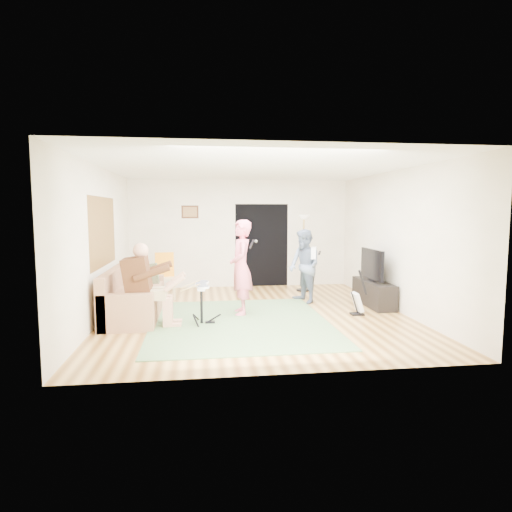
{
  "coord_description": "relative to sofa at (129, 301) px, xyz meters",
  "views": [
    {
      "loc": [
        -1.01,
        -7.79,
        1.92
      ],
      "look_at": [
        0.05,
        0.3,
        1.06
      ],
      "focal_mm": 30.0,
      "sensor_mm": 36.0,
      "label": 1
    }
  ],
  "objects": [
    {
      "name": "area_rug",
      "position": [
        1.95,
        -0.65,
        -0.28
      ],
      "size": [
        3.05,
        3.56,
        0.02
      ],
      "primitive_type": "cube",
      "rotation": [
        0.0,
        0.0,
        0.01
      ],
      "color": "#547A4A",
      "rests_on": "floor"
    },
    {
      "name": "torchiere_lamp",
      "position": [
        3.75,
        2.14,
        0.96
      ],
      "size": [
        0.33,
        0.33,
        1.83
      ],
      "color": "black",
      "rests_on": "floor"
    },
    {
      "name": "ceiling",
      "position": [
        2.3,
        -0.06,
        2.41
      ],
      "size": [
        6.0,
        6.0,
        0.0
      ],
      "primitive_type": "plane",
      "rotation": [
        3.14,
        0.0,
        0.0
      ],
      "color": "white",
      "rests_on": "walls"
    },
    {
      "name": "guitar_held",
      "position": [
        3.65,
        0.83,
        0.76
      ],
      "size": [
        0.3,
        0.61,
        0.26
      ],
      "primitive_type": null,
      "rotation": [
        0.0,
        0.0,
        -0.31
      ],
      "color": "white",
      "rests_on": "guitarist"
    },
    {
      "name": "sofa",
      "position": [
        0.0,
        0.0,
        0.0
      ],
      "size": [
        0.89,
        2.15,
        0.87
      ],
      "color": "#9F704F",
      "rests_on": "floor"
    },
    {
      "name": "dining_chair",
      "position": [
        0.52,
        1.59,
        0.07
      ],
      "size": [
        0.48,
        0.5,
        1.01
      ],
      "rotation": [
        0.0,
        0.0,
        0.13
      ],
      "color": "#CAB483",
      "rests_on": "floor"
    },
    {
      "name": "tv_cabinet",
      "position": [
        4.8,
        0.38,
        -0.04
      ],
      "size": [
        0.4,
        1.4,
        0.5
      ],
      "primitive_type": "cube",
      "color": "black",
      "rests_on": "floor"
    },
    {
      "name": "window_blinds",
      "position": [
        -0.45,
        0.14,
        1.26
      ],
      "size": [
        0.0,
        2.05,
        2.05
      ],
      "primitive_type": "plane",
      "rotation": [
        1.57,
        0.0,
        1.57
      ],
      "color": "brown",
      "rests_on": "walls"
    },
    {
      "name": "guitar_spare",
      "position": [
        4.17,
        -0.37,
        -0.05
      ],
      "size": [
        0.3,
        0.27,
        0.84
      ],
      "color": "black",
      "rests_on": "floor"
    },
    {
      "name": "singer",
      "position": [
        2.03,
        -0.04,
        0.59
      ],
      "size": [
        0.43,
        0.65,
        1.76
      ],
      "primitive_type": "imported",
      "rotation": [
        0.0,
        0.0,
        -1.56
      ],
      "color": "#F36983",
      "rests_on": "floor"
    },
    {
      "name": "floor",
      "position": [
        2.3,
        -0.06,
        -0.29
      ],
      "size": [
        6.0,
        6.0,
        0.0
      ],
      "primitive_type": "plane",
      "color": "brown",
      "rests_on": "ground"
    },
    {
      "name": "television",
      "position": [
        4.75,
        0.38,
        0.56
      ],
      "size": [
        0.06,
        1.03,
        0.61
      ],
      "primitive_type": "cube",
      "color": "black",
      "rests_on": "tv_cabinet"
    },
    {
      "name": "picture_frame",
      "position": [
        1.05,
        2.93,
        1.61
      ],
      "size": [
        0.42,
        0.03,
        0.32
      ],
      "primitive_type": "cube",
      "color": "#3F2314",
      "rests_on": "walls"
    },
    {
      "name": "guitarist",
      "position": [
        3.45,
        0.83,
        0.48
      ],
      "size": [
        0.8,
        0.9,
        1.54
      ],
      "primitive_type": "imported",
      "rotation": [
        0.0,
        0.0,
        -1.24
      ],
      "color": "slate",
      "rests_on": "floor"
    },
    {
      "name": "walls",
      "position": [
        2.3,
        -0.06,
        1.06
      ],
      "size": [
        5.5,
        6.0,
        2.7
      ],
      "primitive_type": null,
      "color": "white",
      "rests_on": "floor"
    },
    {
      "name": "drum_kit",
      "position": [
        1.3,
        -0.65,
        0.02
      ],
      "size": [
        0.39,
        0.7,
        0.72
      ],
      "color": "black",
      "rests_on": "floor"
    },
    {
      "name": "doorway",
      "position": [
        2.85,
        2.93,
        0.76
      ],
      "size": [
        2.1,
        0.0,
        2.1
      ],
      "primitive_type": "plane",
      "rotation": [
        1.57,
        0.0,
        0.0
      ],
      "color": "black",
      "rests_on": "walls"
    },
    {
      "name": "microphone",
      "position": [
        2.23,
        -0.04,
        1.03
      ],
      "size": [
        0.06,
        0.06,
        0.24
      ],
      "primitive_type": null,
      "color": "black",
      "rests_on": "singer"
    },
    {
      "name": "drummer",
      "position": [
        0.43,
        -0.65,
        0.25
      ],
      "size": [
        0.91,
        0.51,
        1.4
      ],
      "color": "#502C16",
      "rests_on": "sofa"
    }
  ]
}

